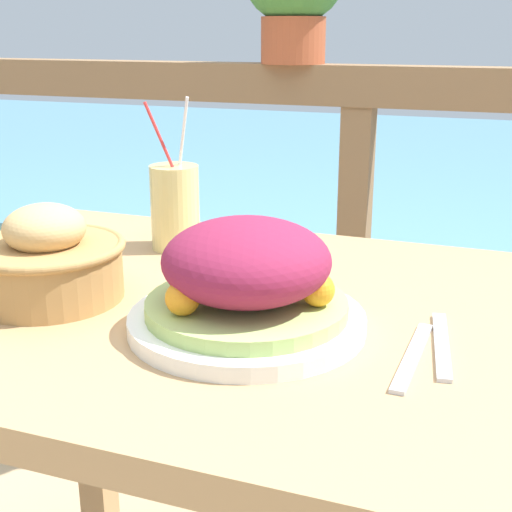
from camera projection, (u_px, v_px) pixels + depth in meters
patio_table at (225, 380)px, 0.99m from camera, size 0.98×0.72×0.74m
railing_fence at (357, 174)px, 1.67m from camera, size 2.80×0.08×1.01m
sea_backdrop at (448, 192)px, 4.08m from camera, size 12.00×4.00×0.38m
salad_plate at (247, 283)px, 0.85m from camera, size 0.29×0.29×0.14m
drink_glass at (175, 207)px, 1.16m from camera, size 0.08×0.08×0.25m
bread_basket at (48, 261)px, 0.95m from camera, size 0.21×0.21×0.13m
fork at (413, 356)px, 0.79m from camera, size 0.02×0.18×0.00m
knife at (442, 345)px, 0.82m from camera, size 0.04×0.18×0.00m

